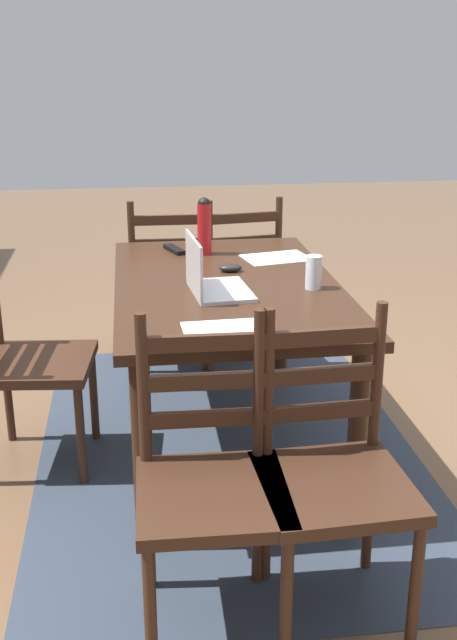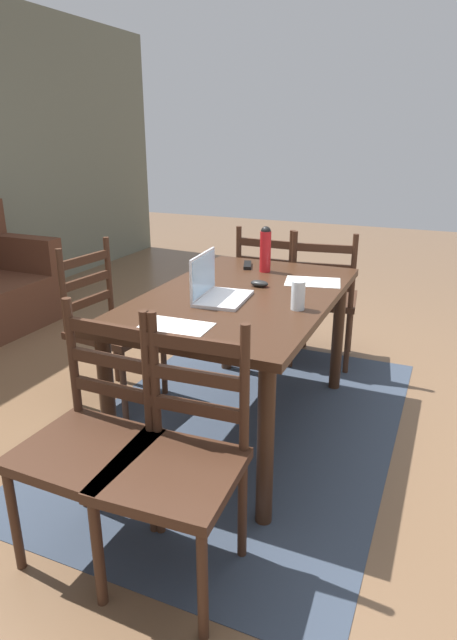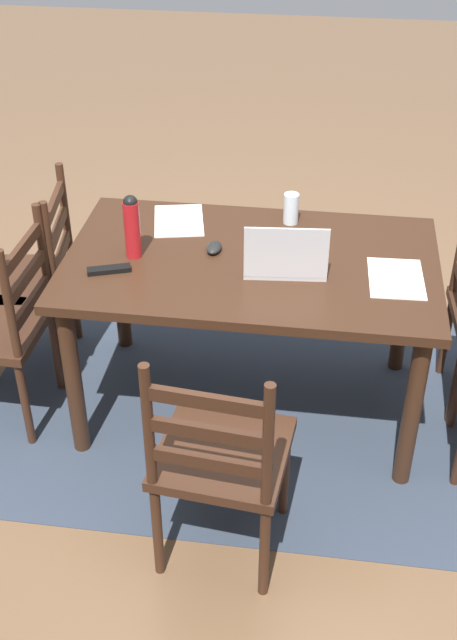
{
  "view_description": "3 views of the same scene",
  "coord_description": "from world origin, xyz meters",
  "px_view_note": "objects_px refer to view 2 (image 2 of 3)",
  "views": [
    {
      "loc": [
        -2.97,
        0.39,
        1.66
      ],
      "look_at": [
        0.03,
        -0.01,
        0.59
      ],
      "focal_mm": 42.67,
      "sensor_mm": 36.0,
      "label": 1
    },
    {
      "loc": [
        -2.39,
        -0.95,
        1.54
      ],
      "look_at": [
        -0.02,
        0.06,
        0.62
      ],
      "focal_mm": 29.6,
      "sensor_mm": 36.0,
      "label": 2
    },
    {
      "loc": [
        -0.3,
        2.76,
        2.39
      ],
      "look_at": [
        0.08,
        0.07,
        0.51
      ],
      "focal_mm": 44.72,
      "sensor_mm": 36.0,
      "label": 3
    }
  ],
  "objects_px": {
    "chair_left_near": "(177,464)",
    "water_bottle": "(265,248)",
    "chair_left_far": "(91,441)",
    "tv_remote": "(247,265)",
    "chair_right_near": "(323,299)",
    "drinking_glass": "(298,295)",
    "chair_far_head": "(111,327)",
    "computer_mouse": "(259,283)",
    "laptop": "(214,288)",
    "dining_table": "(241,312)",
    "chair_right_far": "(272,293)"
  },
  "relations": [
    {
      "from": "chair_left_near",
      "to": "water_bottle",
      "type": "bearing_deg",
      "value": 8.35
    },
    {
      "from": "chair_left_far",
      "to": "tv_remote",
      "type": "height_order",
      "value": "chair_left_far"
    },
    {
      "from": "chair_right_near",
      "to": "drinking_glass",
      "type": "height_order",
      "value": "chair_right_near"
    },
    {
      "from": "chair_right_near",
      "to": "drinking_glass",
      "type": "distance_m",
      "value": 1.24
    },
    {
      "from": "chair_right_near",
      "to": "tv_remote",
      "type": "relative_size",
      "value": 5.59
    },
    {
      "from": "chair_far_head",
      "to": "computer_mouse",
      "type": "height_order",
      "value": "chair_far_head"
    },
    {
      "from": "computer_mouse",
      "to": "chair_far_head",
      "type": "bearing_deg",
      "value": 103.62
    },
    {
      "from": "chair_right_near",
      "to": "computer_mouse",
      "type": "xyz_separation_m",
      "value": [
        -0.88,
        0.15,
        0.32
      ]
    },
    {
      "from": "chair_left_near",
      "to": "chair_right_near",
      "type": "xyz_separation_m",
      "value": [
        2.08,
        -0.01,
        0.0
      ]
    },
    {
      "from": "laptop",
      "to": "water_bottle",
      "type": "relative_size",
      "value": 1.27
    },
    {
      "from": "chair_left_near",
      "to": "water_bottle",
      "type": "relative_size",
      "value": 3.56
    },
    {
      "from": "water_bottle",
      "to": "tv_remote",
      "type": "relative_size",
      "value": 1.57
    },
    {
      "from": "chair_left_near",
      "to": "chair_right_near",
      "type": "relative_size",
      "value": 1.0
    },
    {
      "from": "laptop",
      "to": "computer_mouse",
      "type": "bearing_deg",
      "value": -22.57
    },
    {
      "from": "chair_right_near",
      "to": "tv_remote",
      "type": "height_order",
      "value": "chair_right_near"
    },
    {
      "from": "chair_left_near",
      "to": "laptop",
      "type": "distance_m",
      "value": 1.01
    },
    {
      "from": "dining_table",
      "to": "chair_right_near",
      "type": "bearing_deg",
      "value": -10.26
    },
    {
      "from": "laptop",
      "to": "tv_remote",
      "type": "distance_m",
      "value": 0.69
    },
    {
      "from": "dining_table",
      "to": "drinking_glass",
      "type": "relative_size",
      "value": 11.14
    },
    {
      "from": "chair_right_near",
      "to": "drinking_glass",
      "type": "bearing_deg",
      "value": -172.97
    },
    {
      "from": "chair_right_far",
      "to": "laptop",
      "type": "xyz_separation_m",
      "value": [
        -1.18,
        -0.1,
        0.36
      ]
    },
    {
      "from": "chair_far_head",
      "to": "laptop",
      "type": "height_order",
      "value": "laptop"
    },
    {
      "from": "laptop",
      "to": "tv_remote",
      "type": "relative_size",
      "value": 1.99
    },
    {
      "from": "laptop",
      "to": "computer_mouse",
      "type": "relative_size",
      "value": 3.38
    },
    {
      "from": "dining_table",
      "to": "chair_right_far",
      "type": "distance_m",
      "value": 1.08
    },
    {
      "from": "chair_left_far",
      "to": "drinking_glass",
      "type": "relative_size",
      "value": 7.04
    },
    {
      "from": "dining_table",
      "to": "laptop",
      "type": "xyz_separation_m",
      "value": [
        -0.14,
        0.09,
        0.16
      ]
    },
    {
      "from": "dining_table",
      "to": "drinking_glass",
      "type": "height_order",
      "value": "drinking_glass"
    },
    {
      "from": "dining_table",
      "to": "chair_right_near",
      "type": "height_order",
      "value": "chair_right_near"
    },
    {
      "from": "chair_left_far",
      "to": "chair_left_near",
      "type": "distance_m",
      "value": 0.36
    },
    {
      "from": "water_bottle",
      "to": "chair_right_far",
      "type": "bearing_deg",
      "value": 14.02
    },
    {
      "from": "chair_left_far",
      "to": "drinking_glass",
      "type": "distance_m",
      "value": 1.11
    },
    {
      "from": "chair_left_near",
      "to": "water_bottle",
      "type": "distance_m",
      "value": 1.59
    },
    {
      "from": "chair_right_far",
      "to": "drinking_glass",
      "type": "distance_m",
      "value": 1.33
    },
    {
      "from": "chair_left_near",
      "to": "computer_mouse",
      "type": "relative_size",
      "value": 9.5
    },
    {
      "from": "chair_right_near",
      "to": "chair_right_far",
      "type": "xyz_separation_m",
      "value": [
        -0.0,
        0.37,
        0.0
      ]
    },
    {
      "from": "chair_right_far",
      "to": "drinking_glass",
      "type": "height_order",
      "value": "chair_right_far"
    },
    {
      "from": "chair_right_near",
      "to": "water_bottle",
      "type": "distance_m",
      "value": 0.76
    },
    {
      "from": "chair_left_near",
      "to": "chair_right_near",
      "type": "height_order",
      "value": "same"
    },
    {
      "from": "chair_left_near",
      "to": "chair_right_far",
      "type": "xyz_separation_m",
      "value": [
        2.08,
        0.36,
        0.0
      ]
    },
    {
      "from": "drinking_glass",
      "to": "tv_remote",
      "type": "bearing_deg",
      "value": 37.26
    },
    {
      "from": "chair_right_far",
      "to": "tv_remote",
      "type": "bearing_deg",
      "value": -179.48
    },
    {
      "from": "chair_left_near",
      "to": "drinking_glass",
      "type": "distance_m",
      "value": 0.99
    },
    {
      "from": "water_bottle",
      "to": "computer_mouse",
      "type": "height_order",
      "value": "water_bottle"
    },
    {
      "from": "chair_left_far",
      "to": "computer_mouse",
      "type": "relative_size",
      "value": 9.5
    },
    {
      "from": "dining_table",
      "to": "chair_right_far",
      "type": "xyz_separation_m",
      "value": [
        1.04,
        0.18,
        -0.21
      ]
    },
    {
      "from": "chair_left_near",
      "to": "chair_left_far",
      "type": "bearing_deg",
      "value": 89.99
    },
    {
      "from": "chair_left_near",
      "to": "tv_remote",
      "type": "xyz_separation_m",
      "value": [
        1.58,
        0.36,
        0.32
      ]
    },
    {
      "from": "chair_left_near",
      "to": "drinking_glass",
      "type": "xyz_separation_m",
      "value": [
        0.91,
        -0.15,
        0.37
      ]
    },
    {
      "from": "tv_remote",
      "to": "dining_table",
      "type": "bearing_deg",
      "value": 88.53
    }
  ]
}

